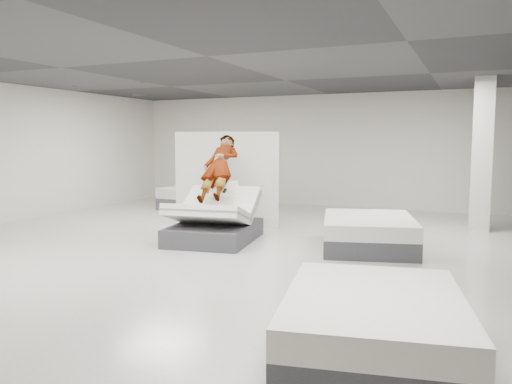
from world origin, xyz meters
TOP-DOWN VIEW (x-y plane):
  - room at (0.00, 0.00)m, footprint 14.00×14.04m
  - hero_bed at (-0.58, 1.25)m, footprint 1.70×2.10m
  - person at (-0.62, 1.55)m, footprint 0.87×1.55m
  - remote at (-0.35, 1.24)m, footprint 0.07×0.15m
  - divider_panel at (-1.10, 2.78)m, footprint 2.23×0.72m
  - flat_bed_right_far at (2.21, 1.80)m, footprint 1.99×2.35m
  - flat_bed_right_near at (3.13, -2.61)m, footprint 1.88×2.29m
  - flat_bed_left_far at (-2.92, 5.01)m, footprint 2.26×1.76m
  - column at (4.00, 4.50)m, footprint 0.40×0.40m

SIDE VIEW (x-z plane):
  - flat_bed_right_far at x=2.21m, z-range 0.00..0.56m
  - flat_bed_right_near at x=3.13m, z-range 0.00..0.56m
  - flat_bed_left_far at x=-2.92m, z-range 0.00..0.60m
  - hero_bed at x=-0.58m, z-range -0.19..0.92m
  - remote at x=-0.35m, z-range 0.93..1.01m
  - divider_panel at x=-1.10m, z-range 0.00..2.08m
  - person at x=-0.62m, z-range 0.38..2.01m
  - room at x=0.00m, z-range 0.00..3.20m
  - column at x=4.00m, z-range 0.00..3.20m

